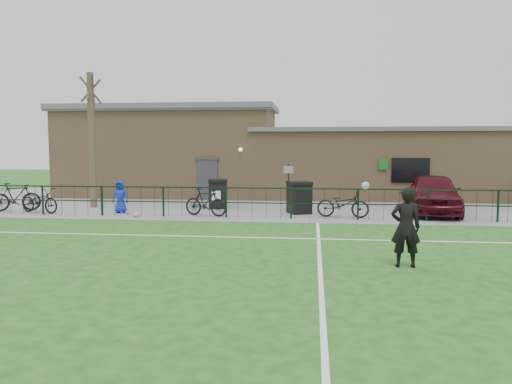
# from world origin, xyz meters

# --- Properties ---
(ground) EXTENTS (90.00, 90.00, 0.00)m
(ground) POSITION_xyz_m (0.00, 0.00, 0.00)
(ground) COLOR #1D5017
(ground) RESTS_ON ground
(paving_strip) EXTENTS (34.00, 13.00, 0.02)m
(paving_strip) POSITION_xyz_m (0.00, 13.50, 0.01)
(paving_strip) COLOR slate
(paving_strip) RESTS_ON ground
(pitch_line_touch) EXTENTS (28.00, 0.10, 0.01)m
(pitch_line_touch) POSITION_xyz_m (0.00, 7.80, 0.00)
(pitch_line_touch) COLOR white
(pitch_line_touch) RESTS_ON ground
(pitch_line_mid) EXTENTS (28.00, 0.10, 0.01)m
(pitch_line_mid) POSITION_xyz_m (0.00, 4.00, 0.00)
(pitch_line_mid) COLOR white
(pitch_line_mid) RESTS_ON ground
(pitch_line_perp) EXTENTS (0.10, 16.00, 0.01)m
(pitch_line_perp) POSITION_xyz_m (2.00, 0.00, 0.00)
(pitch_line_perp) COLOR white
(pitch_line_perp) RESTS_ON ground
(perimeter_fence) EXTENTS (28.00, 0.10, 1.20)m
(perimeter_fence) POSITION_xyz_m (0.00, 8.00, 0.60)
(perimeter_fence) COLOR black
(perimeter_fence) RESTS_ON ground
(bare_tree) EXTENTS (0.30, 0.30, 6.00)m
(bare_tree) POSITION_xyz_m (-8.00, 10.50, 3.00)
(bare_tree) COLOR #4B3D2D
(bare_tree) RESTS_ON ground
(wheelie_bin_left) EXTENTS (0.92, 1.01, 1.20)m
(wheelie_bin_left) POSITION_xyz_m (-2.38, 10.90, 0.62)
(wheelie_bin_left) COLOR black
(wheelie_bin_left) RESTS_ON paving_strip
(wheelie_bin_right) EXTENTS (1.09, 1.15, 1.23)m
(wheelie_bin_right) POSITION_xyz_m (1.26, 9.52, 0.63)
(wheelie_bin_right) COLOR black
(wheelie_bin_right) RESTS_ON paving_strip
(sign_post) EXTENTS (0.08, 0.08, 2.00)m
(sign_post) POSITION_xyz_m (0.79, 10.17, 1.02)
(sign_post) COLOR black
(sign_post) RESTS_ON paving_strip
(car_maroon) EXTENTS (2.60, 5.05, 1.64)m
(car_maroon) POSITION_xyz_m (6.70, 10.10, 0.84)
(car_maroon) COLOR #470C16
(car_maroon) RESTS_ON paving_strip
(bicycle_b) EXTENTS (2.06, 1.29, 1.20)m
(bicycle_b) POSITION_xyz_m (-10.71, 8.87, 0.62)
(bicycle_b) COLOR black
(bicycle_b) RESTS_ON paving_strip
(bicycle_c) EXTENTS (2.07, 1.24, 1.03)m
(bicycle_c) POSITION_xyz_m (-9.39, 8.44, 0.53)
(bicycle_c) COLOR black
(bicycle_c) RESTS_ON paving_strip
(bicycle_d) EXTENTS (1.89, 1.00, 1.09)m
(bicycle_d) POSITION_xyz_m (-2.38, 8.33, 0.57)
(bicycle_d) COLOR black
(bicycle_d) RESTS_ON paving_strip
(bicycle_e) EXTENTS (2.07, 0.99, 1.05)m
(bicycle_e) POSITION_xyz_m (2.97, 8.53, 0.54)
(bicycle_e) COLOR black
(bicycle_e) RESTS_ON paving_strip
(spectator_child) EXTENTS (0.66, 0.44, 1.34)m
(spectator_child) POSITION_xyz_m (-6.06, 8.78, 0.69)
(spectator_child) COLOR #142DBD
(spectator_child) RESTS_ON paving_strip
(goalkeeper_kick) EXTENTS (1.05, 3.38, 1.85)m
(goalkeeper_kick) POSITION_xyz_m (3.92, 0.80, 0.94)
(goalkeeper_kick) COLOR black
(goalkeeper_kick) RESTS_ON ground
(ball_ground) EXTENTS (0.21, 0.21, 0.21)m
(ball_ground) POSITION_xyz_m (-5.00, 7.69, 0.10)
(ball_ground) COLOR white
(ball_ground) RESTS_ON ground
(clubhouse) EXTENTS (24.25, 5.40, 4.96)m
(clubhouse) POSITION_xyz_m (-0.88, 16.50, 2.22)
(clubhouse) COLOR #A3805B
(clubhouse) RESTS_ON ground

